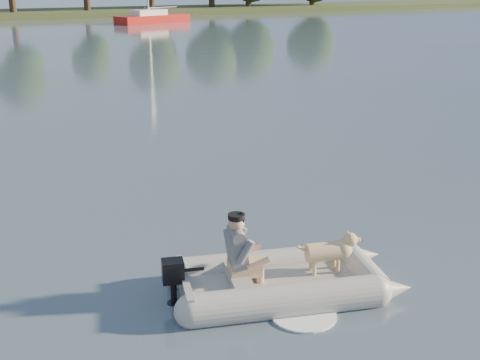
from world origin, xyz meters
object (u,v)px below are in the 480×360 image
man (238,247)px  dog (325,255)px  dinghy (285,256)px  sailboat (152,18)px

man → dog: bearing=-0.0°
dinghy → dog: dinghy is taller
dog → sailboat: bearing=88.5°
dinghy → dog: 0.58m
dinghy → man: 0.65m
dinghy → man: size_ratio=4.50×
dog → sailboat: sailboat is taller
dog → man: bearing=180.0°
dog → sailboat: size_ratio=0.08×
man → sailboat: 50.27m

